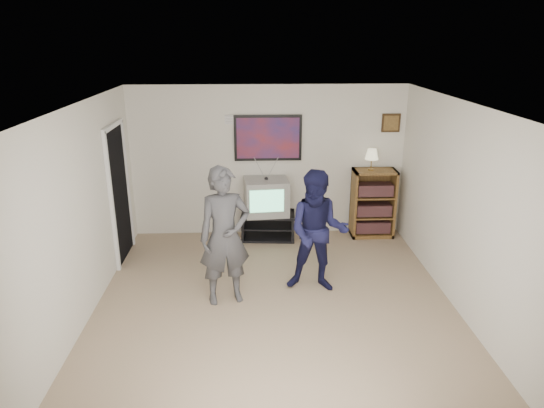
{
  "coord_description": "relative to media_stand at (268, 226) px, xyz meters",
  "views": [
    {
      "loc": [
        -0.26,
        -5.28,
        3.22
      ],
      "look_at": [
        -0.01,
        0.65,
        1.15
      ],
      "focal_mm": 32.0,
      "sensor_mm": 36.0,
      "label": 1
    }
  ],
  "objects": [
    {
      "name": "room_shell",
      "position": [
        0.01,
        -1.88,
        1.03
      ],
      "size": [
        4.51,
        5.0,
        2.51
      ],
      "color": "#816A52",
      "rests_on": "ground"
    },
    {
      "name": "media_stand",
      "position": [
        0.0,
        0.0,
        0.0
      ],
      "size": [
        0.91,
        0.55,
        0.44
      ],
      "rotation": [
        0.0,
        0.0,
        -0.07
      ],
      "color": "black",
      "rests_on": "room_shell"
    },
    {
      "name": "crt_television",
      "position": [
        -0.03,
        0.0,
        0.51
      ],
      "size": [
        0.74,
        0.65,
        0.59
      ],
      "primitive_type": null,
      "rotation": [
        0.0,
        0.0,
        0.09
      ],
      "color": "gray",
      "rests_on": "media_stand"
    },
    {
      "name": "bookshelf",
      "position": [
        1.76,
        0.05,
        0.35
      ],
      "size": [
        0.7,
        0.4,
        1.15
      ],
      "primitive_type": null,
      "color": "#543419",
      "rests_on": "room_shell"
    },
    {
      "name": "table_lamp",
      "position": [
        1.69,
        0.07,
        1.1
      ],
      "size": [
        0.22,
        0.22,
        0.35
      ],
      "primitive_type": null,
      "color": "beige",
      "rests_on": "bookshelf"
    },
    {
      "name": "person_tall",
      "position": [
        -0.6,
        -2.0,
        0.66
      ],
      "size": [
        0.73,
        0.57,
        1.77
      ],
      "primitive_type": "imported",
      "rotation": [
        0.0,
        0.0,
        0.26
      ],
      "color": "#3B3B3E",
      "rests_on": "room_shell"
    },
    {
      "name": "person_short",
      "position": [
        0.59,
        -1.75,
        0.6
      ],
      "size": [
        0.9,
        0.75,
        1.64
      ],
      "primitive_type": "imported",
      "rotation": [
        0.0,
        0.0,
        -0.18
      ],
      "color": "#131334",
      "rests_on": "room_shell"
    },
    {
      "name": "controller_left",
      "position": [
        -0.64,
        -1.78,
        0.93
      ],
      "size": [
        0.04,
        0.12,
        0.03
      ],
      "primitive_type": "cube",
      "rotation": [
        0.0,
        0.0,
        0.03
      ],
      "color": "white",
      "rests_on": "person_tall"
    },
    {
      "name": "controller_right",
      "position": [
        0.61,
        -1.49,
        0.79
      ],
      "size": [
        0.07,
        0.13,
        0.04
      ],
      "primitive_type": "cube",
      "rotation": [
        0.0,
        0.0,
        0.26
      ],
      "color": "white",
      "rests_on": "person_short"
    },
    {
      "name": "poster",
      "position": [
        0.01,
        0.25,
        1.43
      ],
      "size": [
        1.1,
        0.03,
        0.75
      ],
      "primitive_type": "cube",
      "color": "black",
      "rests_on": "room_shell"
    },
    {
      "name": "air_vent",
      "position": [
        -0.54,
        0.25,
        1.73
      ],
      "size": [
        0.28,
        0.02,
        0.14
      ],
      "primitive_type": "cube",
      "color": "white",
      "rests_on": "room_shell"
    },
    {
      "name": "small_picture",
      "position": [
        2.01,
        0.25,
        1.66
      ],
      "size": [
        0.3,
        0.03,
        0.3
      ],
      "primitive_type": "cube",
      "color": "black",
      "rests_on": "room_shell"
    },
    {
      "name": "doorway",
      "position": [
        -2.22,
        -0.63,
        0.78
      ],
      "size": [
        0.03,
        0.85,
        2.0
      ],
      "primitive_type": "cube",
      "color": "black",
      "rests_on": "room_shell"
    }
  ]
}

